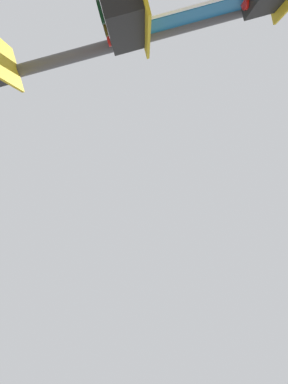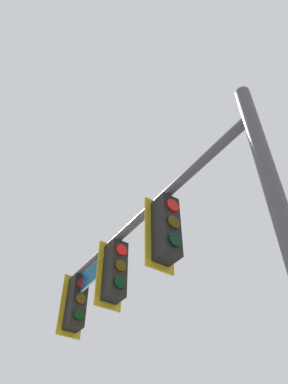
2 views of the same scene
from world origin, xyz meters
name	(u,v)px [view 2 (image 2 of 2)]	position (x,y,z in m)	size (l,w,h in m)	color
signal_pole_near	(151,268)	(-5.57, -6.45, 4.67)	(5.64, 0.69, 6.43)	#47474C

